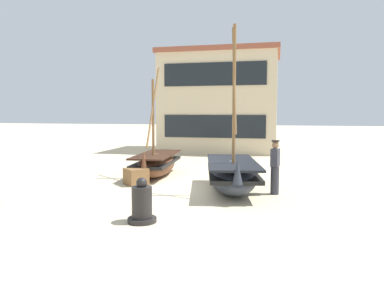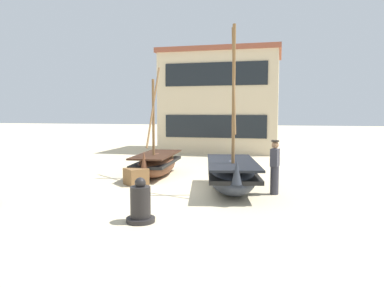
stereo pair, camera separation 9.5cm
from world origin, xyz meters
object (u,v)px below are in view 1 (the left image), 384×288
object	(u,v)px
fishing_boat_near_left	(232,174)
fishing_boat_centre_large	(156,163)
fisherman_by_hull	(275,168)
capstan_winch	(142,204)
harbor_building_main	(220,102)
cargo_crate	(136,176)

from	to	relation	value
fishing_boat_near_left	fishing_boat_centre_large	xyz separation A→B (m)	(-3.26, 2.06, -0.05)
fishing_boat_near_left	fisherman_by_hull	distance (m)	1.38
fisherman_by_hull	capstan_winch	world-z (taller)	fisherman_by_hull
fishing_boat_centre_large	capstan_winch	world-z (taller)	fishing_boat_centre_large
fishing_boat_centre_large	harbor_building_main	world-z (taller)	harbor_building_main
cargo_crate	harbor_building_main	bearing A→B (deg)	84.77
harbor_building_main	fishing_boat_centre_large	bearing A→B (deg)	-95.32
fisherman_by_hull	harbor_building_main	size ratio (longest dim) A/B	0.22
cargo_crate	harbor_building_main	world-z (taller)	harbor_building_main
cargo_crate	harbor_building_main	distance (m)	12.48
fishing_boat_near_left	fishing_boat_centre_large	size ratio (longest dim) A/B	1.20
fishing_boat_near_left	capstan_winch	bearing A→B (deg)	-113.47
fisherman_by_hull	fishing_boat_centre_large	bearing A→B (deg)	154.78
harbor_building_main	capstan_winch	bearing A→B (deg)	-87.60
fishing_boat_near_left	harbor_building_main	bearing A→B (deg)	100.55
fisherman_by_hull	capstan_winch	distance (m)	4.71
fishing_boat_centre_large	capstan_winch	size ratio (longest dim) A/B	4.15
fishing_boat_centre_large	fisherman_by_hull	xyz separation A→B (m)	(4.60, -2.17, 0.32)
fishing_boat_near_left	cargo_crate	bearing A→B (deg)	175.26
cargo_crate	fishing_boat_near_left	bearing A→B (deg)	-4.74
capstan_winch	cargo_crate	world-z (taller)	capstan_winch
capstan_winch	cargo_crate	size ratio (longest dim) A/B	1.50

